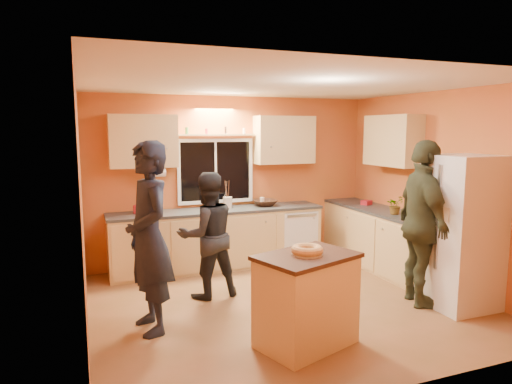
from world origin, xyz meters
name	(u,v)px	position (x,y,z in m)	size (l,w,h in m)	color
ground	(286,303)	(0.00, 0.00, 0.00)	(4.50, 4.50, 0.00)	brown
room_shell	(282,167)	(0.12, 0.41, 1.62)	(4.54, 4.04, 2.61)	#D15C35
back_counter	(241,236)	(0.01, 1.70, 0.45)	(4.23, 0.62, 0.90)	tan
right_counter	(394,243)	(1.95, 0.50, 0.45)	(0.62, 1.84, 0.90)	tan
refrigerator	(462,232)	(1.89, -0.80, 0.90)	(0.72, 0.70, 1.80)	silver
island	(306,299)	(-0.26, -1.04, 0.46)	(1.09, 0.91, 0.91)	tan
bundt_pastry	(307,250)	(-0.26, -1.04, 0.95)	(0.31, 0.31, 0.09)	#BF814E
person_left	(149,238)	(-1.62, -0.16, 0.99)	(0.72, 0.47, 1.98)	black
person_center	(207,235)	(-0.81, 0.57, 0.79)	(0.77, 0.60, 1.57)	black
person_right	(423,224)	(1.50, -0.59, 0.99)	(1.16, 0.48, 1.97)	#343723
mixing_bowl	(265,203)	(0.43, 1.75, 0.95)	(0.38, 0.38, 0.09)	black
utensil_crock	(228,202)	(-0.18, 1.76, 0.99)	(0.14, 0.14, 0.17)	beige
potted_plant	(395,205)	(1.88, 0.42, 1.03)	(0.24, 0.21, 0.26)	gray
red_box	(367,203)	(1.98, 1.25, 0.94)	(0.16, 0.12, 0.07)	#AA1A25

